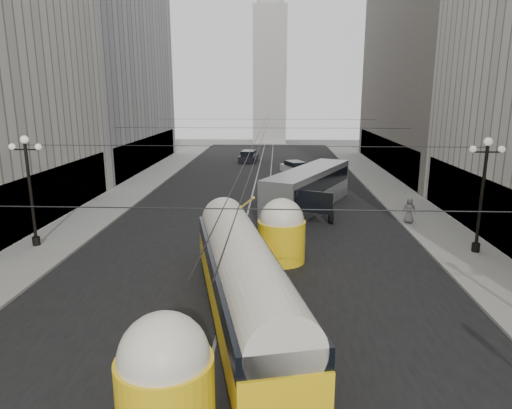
# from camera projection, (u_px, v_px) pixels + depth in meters

# --- Properties ---
(road) EXTENTS (20.00, 85.00, 0.02)m
(road) POSITION_uv_depth(u_px,v_px,m) (260.00, 196.00, 40.25)
(road) COLOR black
(road) RESTS_ON ground
(sidewalk_left) EXTENTS (4.00, 72.00, 0.15)m
(sidewalk_left) POSITION_uv_depth(u_px,v_px,m) (138.00, 186.00, 44.17)
(sidewalk_left) COLOR gray
(sidewalk_left) RESTS_ON ground
(sidewalk_right) EXTENTS (4.00, 72.00, 0.15)m
(sidewalk_right) POSITION_uv_depth(u_px,v_px,m) (388.00, 189.00, 43.10)
(sidewalk_right) COLOR gray
(sidewalk_right) RESTS_ON ground
(rail_left) EXTENTS (0.12, 85.00, 0.04)m
(rail_left) POSITION_uv_depth(u_px,v_px,m) (252.00, 196.00, 40.29)
(rail_left) COLOR gray
(rail_left) RESTS_ON ground
(rail_right) EXTENTS (0.12, 85.00, 0.04)m
(rail_right) POSITION_uv_depth(u_px,v_px,m) (269.00, 196.00, 40.22)
(rail_right) COLOR gray
(rail_right) RESTS_ON ground
(building_left_far) EXTENTS (12.60, 28.60, 28.60)m
(building_left_far) POSITION_uv_depth(u_px,v_px,m) (93.00, 45.00, 52.84)
(building_left_far) COLOR #999999
(building_left_far) RESTS_ON ground
(building_right_far) EXTENTS (12.60, 32.60, 32.60)m
(building_right_far) POSITION_uv_depth(u_px,v_px,m) (446.00, 24.00, 50.60)
(building_right_far) COLOR #514C47
(building_right_far) RESTS_ON ground
(distant_tower) EXTENTS (6.00, 6.00, 31.36)m
(distant_tower) POSITION_uv_depth(u_px,v_px,m) (270.00, 59.00, 82.87)
(distant_tower) COLOR #B2AFA8
(distant_tower) RESTS_ON ground
(lamppost_left_mid) EXTENTS (1.86, 0.44, 6.37)m
(lamppost_left_mid) POSITION_uv_depth(u_px,v_px,m) (30.00, 185.00, 25.85)
(lamppost_left_mid) COLOR black
(lamppost_left_mid) RESTS_ON sidewalk_left
(lamppost_right_mid) EXTENTS (1.86, 0.44, 6.37)m
(lamppost_right_mid) POSITION_uv_depth(u_px,v_px,m) (483.00, 189.00, 24.74)
(lamppost_right_mid) COLOR black
(lamppost_right_mid) RESTS_ON sidewalk_right
(catenary) EXTENTS (25.00, 72.00, 0.23)m
(catenary) POSITION_uv_depth(u_px,v_px,m) (262.00, 130.00, 37.89)
(catenary) COLOR black
(catenary) RESTS_ON ground
(streetcar) EXTENTS (5.61, 15.62, 3.50)m
(streetcar) POSITION_uv_depth(u_px,v_px,m) (244.00, 278.00, 17.87)
(streetcar) COLOR yellow
(streetcar) RESTS_ON ground
(city_bus) EXTENTS (7.55, 12.83, 3.14)m
(city_bus) POSITION_uv_depth(u_px,v_px,m) (309.00, 187.00, 35.41)
(city_bus) COLOR gray
(city_bus) RESTS_ON ground
(sedan_white_far) EXTENTS (3.43, 4.81, 1.40)m
(sedan_white_far) POSITION_uv_depth(u_px,v_px,m) (295.00, 168.00, 51.68)
(sedan_white_far) COLOR silver
(sedan_white_far) RESTS_ON ground
(sedan_dark_far) EXTENTS (2.51, 4.93, 1.49)m
(sedan_dark_far) POSITION_uv_depth(u_px,v_px,m) (249.00, 157.00, 60.79)
(sedan_dark_far) COLOR black
(sedan_dark_far) RESTS_ON ground
(pedestrian_sidewalk_right) EXTENTS (0.94, 0.66, 1.78)m
(pedestrian_sidewalk_right) POSITION_uv_depth(u_px,v_px,m) (409.00, 210.00, 31.14)
(pedestrian_sidewalk_right) COLOR gray
(pedestrian_sidewalk_right) RESTS_ON sidewalk_right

